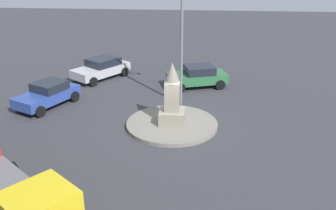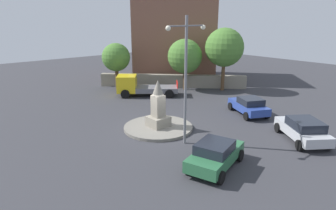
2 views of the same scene
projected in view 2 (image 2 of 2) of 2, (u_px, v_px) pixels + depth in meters
The scene contains 13 objects.
ground_plane at pixel (158, 129), 20.61m from camera, with size 80.00×80.00×0.00m, color #38383D.
traffic_island at pixel (158, 127), 20.58m from camera, with size 4.77×4.77×0.20m, color gray.
monument at pixel (158, 108), 20.18m from camera, with size 1.30×1.30×3.26m.
streetlamp at pixel (186, 70), 16.96m from camera, with size 2.94×0.28×7.57m.
car_blue_approaching at pixel (249, 106), 23.45m from camera, with size 3.22×4.18×1.40m.
car_green_far_side at pixel (215, 154), 15.09m from camera, with size 4.20×2.85×1.44m.
car_silver_passing at pixel (303, 129), 18.40m from camera, with size 3.85×4.38×1.44m.
truck_yellow_parked_left at pixel (140, 86), 28.99m from camera, with size 5.78×5.23×2.02m.
stone_boundary_wall at pixel (172, 81), 32.69m from camera, with size 15.99×0.70×1.38m, color gray.
corner_building at pixel (176, 37), 36.95m from camera, with size 9.57×8.55×10.14m, color brown.
tree_near_wall at pixel (116, 57), 31.50m from camera, with size 2.99×2.99×4.84m.
tree_mid_cluster at pixel (185, 56), 30.81m from camera, with size 3.59×3.59×5.33m.
tree_far_corner at pixel (224, 48), 30.19m from camera, with size 3.95×3.95×6.46m.
Camera 2 is at (11.98, 15.12, 7.46)m, focal length 31.67 mm.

